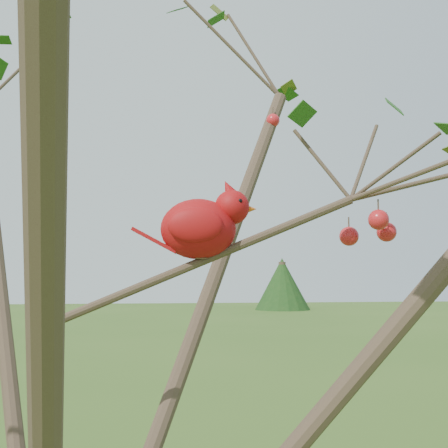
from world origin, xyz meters
The scene contains 3 objects.
crabapple_tree centered at (0.03, -0.02, 2.12)m, with size 2.35×2.05×2.95m.
cardinal centered at (0.26, 0.07, 2.15)m, with size 0.25×0.13×0.17m.
distant_trees centered at (-4.32, 24.66, 1.45)m, with size 44.93×13.54×3.09m.
Camera 1 is at (0.16, -1.01, 2.05)m, focal length 45.00 mm.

